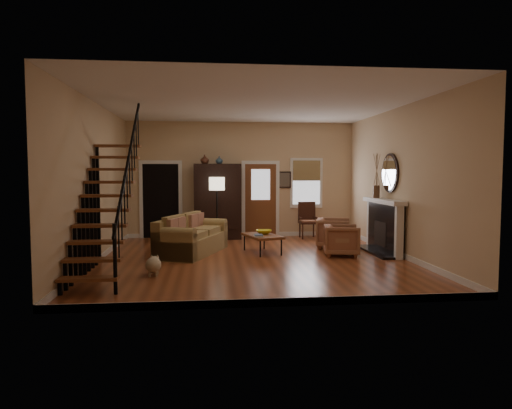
{
  "coord_description": "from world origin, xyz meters",
  "views": [
    {
      "loc": [
        -0.94,
        -9.64,
        1.86
      ],
      "look_at": [
        0.1,
        0.4,
        1.15
      ],
      "focal_mm": 32.0,
      "sensor_mm": 36.0,
      "label": 1
    }
  ],
  "objects": [
    {
      "name": "floor_lamp",
      "position": [
        -0.74,
        2.08,
        0.87
      ],
      "size": [
        0.48,
        0.48,
        1.74
      ],
      "primitive_type": null,
      "rotation": [
        0.0,
        0.0,
        0.24
      ],
      "color": "black",
      "rests_on": "ground"
    },
    {
      "name": "sofa",
      "position": [
        -1.32,
        0.83,
        0.41
      ],
      "size": [
        1.68,
        2.39,
        0.82
      ],
      "primitive_type": null,
      "rotation": [
        0.0,
        0.0,
        -0.37
      ],
      "color": "olive",
      "rests_on": "ground"
    },
    {
      "name": "vase_b",
      "position": [
        -0.65,
        3.05,
        2.21
      ],
      "size": [
        0.2,
        0.2,
        0.21
      ],
      "primitive_type": "imported",
      "color": "#334C60",
      "rests_on": "armoire"
    },
    {
      "name": "side_chair",
      "position": [
        1.85,
        2.95,
        0.51
      ],
      "size": [
        0.54,
        0.54,
        1.02
      ],
      "primitive_type": null,
      "color": "#391C12",
      "rests_on": "ground"
    },
    {
      "name": "books",
      "position": [
        0.16,
        0.44,
        0.45
      ],
      "size": [
        0.2,
        0.28,
        0.05
      ],
      "primitive_type": null,
      "color": "beige",
      "rests_on": "coffee_table"
    },
    {
      "name": "vase_a",
      "position": [
        -1.05,
        3.05,
        2.22
      ],
      "size": [
        0.24,
        0.24,
        0.25
      ],
      "primitive_type": "imported",
      "color": "#4C2619",
      "rests_on": "armoire"
    },
    {
      "name": "staircase",
      "position": [
        -2.78,
        -1.3,
        1.6
      ],
      "size": [
        0.94,
        2.8,
        3.2
      ],
      "primitive_type": null,
      "color": "brown",
      "rests_on": "ground"
    },
    {
      "name": "armchair_right",
      "position": [
        2.1,
        1.25,
        0.37
      ],
      "size": [
        1.01,
        0.99,
        0.74
      ],
      "primitive_type": "imported",
      "rotation": [
        0.0,
        0.0,
        1.27
      ],
      "color": "brown",
      "rests_on": "ground"
    },
    {
      "name": "room",
      "position": [
        -0.41,
        1.76,
        1.51
      ],
      "size": [
        7.0,
        7.33,
        3.3
      ],
      "color": "brown",
      "rests_on": "ground"
    },
    {
      "name": "armchair_left",
      "position": [
        2.01,
        0.21,
        0.35
      ],
      "size": [
        0.89,
        0.88,
        0.7
      ],
      "primitive_type": "imported",
      "rotation": [
        0.0,
        0.0,
        1.38
      ],
      "color": "brown",
      "rests_on": "ground"
    },
    {
      "name": "fireplace",
      "position": [
        3.13,
        0.5,
        0.74
      ],
      "size": [
        0.33,
        1.95,
        2.3
      ],
      "color": "black",
      "rests_on": "ground"
    },
    {
      "name": "bowl",
      "position": [
        0.33,
        0.89,
        0.47
      ],
      "size": [
        0.38,
        0.38,
        0.09
      ],
      "primitive_type": "imported",
      "color": "yellow",
      "rests_on": "coffee_table"
    },
    {
      "name": "armoire",
      "position": [
        -0.7,
        3.15,
        1.05
      ],
      "size": [
        1.3,
        0.6,
        2.1
      ],
      "primitive_type": null,
      "color": "black",
      "rests_on": "ground"
    },
    {
      "name": "coffee_table",
      "position": [
        0.28,
        0.74,
        0.21
      ],
      "size": [
        0.94,
        1.24,
        0.42
      ],
      "primitive_type": null,
      "rotation": [
        0.0,
        0.0,
        0.29
      ],
      "color": "brown",
      "rests_on": "ground"
    },
    {
      "name": "dog",
      "position": [
        -1.95,
        -1.37,
        0.17
      ],
      "size": [
        0.29,
        0.48,
        0.34
      ],
      "primitive_type": null,
      "rotation": [
        0.0,
        0.0,
        0.01
      ],
      "color": "tan",
      "rests_on": "ground"
    }
  ]
}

